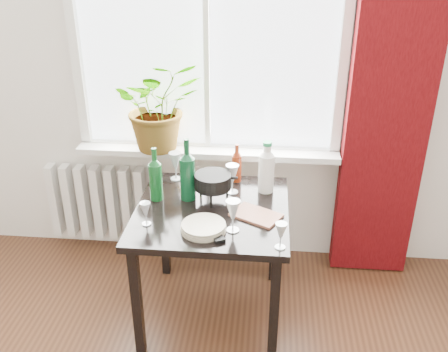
# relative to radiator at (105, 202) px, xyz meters

# --- Properties ---
(window) EXTENTS (1.72, 0.08, 1.62)m
(window) POSITION_rel_radiator_xyz_m (0.75, 0.04, 1.22)
(window) COLOR white
(window) RESTS_ON ground
(windowsill) EXTENTS (1.72, 0.20, 0.04)m
(windowsill) POSITION_rel_radiator_xyz_m (0.75, -0.03, 0.44)
(windowsill) COLOR silver
(windowsill) RESTS_ON ground
(curtain) EXTENTS (0.50, 0.12, 2.56)m
(curtain) POSITION_rel_radiator_xyz_m (1.87, -0.06, 0.92)
(curtain) COLOR #3A0507
(curtain) RESTS_ON ground
(radiator) EXTENTS (0.80, 0.10, 0.55)m
(radiator) POSITION_rel_radiator_xyz_m (0.00, 0.00, 0.00)
(radiator) COLOR white
(radiator) RESTS_ON ground
(table) EXTENTS (0.85, 0.85, 0.74)m
(table) POSITION_rel_radiator_xyz_m (0.85, -0.63, 0.27)
(table) COLOR black
(table) RESTS_ON ground
(potted_plant) EXTENTS (0.66, 0.62, 0.59)m
(potted_plant) POSITION_rel_radiator_xyz_m (0.45, -0.05, 0.76)
(potted_plant) COLOR #37681B
(potted_plant) RESTS_ON windowsill
(wine_bottle_left) EXTENTS (0.09, 0.09, 0.32)m
(wine_bottle_left) POSITION_rel_radiator_xyz_m (0.52, -0.55, 0.52)
(wine_bottle_left) COLOR #0E4A1B
(wine_bottle_left) RESTS_ON table
(wine_bottle_right) EXTENTS (0.10, 0.10, 0.38)m
(wine_bottle_right) POSITION_rel_radiator_xyz_m (0.70, -0.53, 0.55)
(wine_bottle_right) COLOR #0B3B1F
(wine_bottle_right) RESTS_ON table
(bottle_amber) EXTENTS (0.07, 0.07, 0.24)m
(bottle_amber) POSITION_rel_radiator_xyz_m (0.96, -0.28, 0.48)
(bottle_amber) COLOR maroon
(bottle_amber) RESTS_ON table
(cleaning_bottle) EXTENTS (0.12, 0.12, 0.33)m
(cleaning_bottle) POSITION_rel_radiator_xyz_m (1.14, -0.39, 0.52)
(cleaning_bottle) COLOR white
(cleaning_bottle) RESTS_ON table
(wineglass_front_right) EXTENTS (0.09, 0.09, 0.18)m
(wineglass_front_right) POSITION_rel_radiator_xyz_m (0.98, -0.85, 0.45)
(wineglass_front_right) COLOR silver
(wineglass_front_right) RESTS_ON table
(wineglass_far_right) EXTENTS (0.07, 0.07, 0.14)m
(wineglass_far_right) POSITION_rel_radiator_xyz_m (1.23, -0.98, 0.43)
(wineglass_far_right) COLOR #B1BBBF
(wineglass_far_right) RESTS_ON table
(wineglass_back_center) EXTENTS (0.09, 0.09, 0.18)m
(wineglass_back_center) POSITION_rel_radiator_xyz_m (0.95, -0.43, 0.45)
(wineglass_back_center) COLOR silver
(wineglass_back_center) RESTS_ON table
(wineglass_back_left) EXTENTS (0.10, 0.10, 0.18)m
(wineglass_back_left) POSITION_rel_radiator_xyz_m (0.59, -0.29, 0.45)
(wineglass_back_left) COLOR silver
(wineglass_back_left) RESTS_ON table
(wineglass_front_left) EXTENTS (0.06, 0.06, 0.13)m
(wineglass_front_left) POSITION_rel_radiator_xyz_m (0.53, -0.83, 0.43)
(wineglass_front_left) COLOR silver
(wineglass_front_left) RESTS_ON table
(plate_stack) EXTENTS (0.30, 0.30, 0.04)m
(plate_stack) POSITION_rel_radiator_xyz_m (0.83, -0.86, 0.38)
(plate_stack) COLOR beige
(plate_stack) RESTS_ON table
(fondue_pot) EXTENTS (0.29, 0.27, 0.16)m
(fondue_pot) POSITION_rel_radiator_xyz_m (0.85, -0.53, 0.44)
(fondue_pot) COLOR black
(fondue_pot) RESTS_ON table
(tv_remote) EXTENTS (0.13, 0.18, 0.02)m
(tv_remote) POSITION_rel_radiator_xyz_m (0.89, -0.89, 0.37)
(tv_remote) COLOR black
(tv_remote) RESTS_ON table
(cutting_board) EXTENTS (0.30, 0.27, 0.01)m
(cutting_board) POSITION_rel_radiator_xyz_m (1.10, -0.69, 0.37)
(cutting_board) COLOR #9D5E47
(cutting_board) RESTS_ON table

